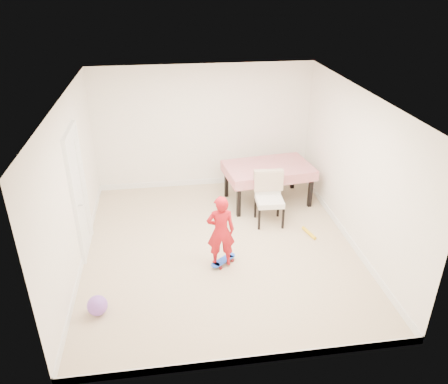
{
  "coord_description": "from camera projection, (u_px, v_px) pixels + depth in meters",
  "views": [
    {
      "loc": [
        -0.81,
        -6.14,
        4.22
      ],
      "look_at": [
        0.1,
        0.2,
        0.95
      ],
      "focal_mm": 35.0,
      "sensor_mm": 36.0,
      "label": 1
    }
  ],
  "objects": [
    {
      "name": "door",
      "position": [
        79.0,
        194.0,
        6.96
      ],
      "size": [
        0.11,
        0.94,
        2.11
      ],
      "primitive_type": "cube",
      "color": "white",
      "rests_on": "ground"
    },
    {
      "name": "baseboard_left",
      "position": [
        84.0,
        255.0,
        7.13
      ],
      "size": [
        0.02,
        5.0,
        0.12
      ],
      "primitive_type": "cube",
      "color": "white",
      "rests_on": "ground"
    },
    {
      "name": "foam_toy",
      "position": [
        309.0,
        233.0,
        7.78
      ],
      "size": [
        0.16,
        0.4,
        0.06
      ],
      "primitive_type": "cylinder",
      "rotation": [
        1.57,
        0.0,
        0.25
      ],
      "color": "yellow",
      "rests_on": "ground"
    },
    {
      "name": "dining_table",
      "position": [
        268.0,
        184.0,
        8.75
      ],
      "size": [
        1.79,
        1.25,
        0.79
      ],
      "primitive_type": null,
      "rotation": [
        0.0,
        0.0,
        0.13
      ],
      "color": "red",
      "rests_on": "ground"
    },
    {
      "name": "baseboard_front",
      "position": [
        248.0,
        360.0,
        5.21
      ],
      "size": [
        4.5,
        0.02,
        0.12
      ],
      "primitive_type": "cube",
      "color": "white",
      "rests_on": "ground"
    },
    {
      "name": "ground",
      "position": [
        220.0,
        247.0,
        7.44
      ],
      "size": [
        5.0,
        5.0,
        0.0
      ],
      "primitive_type": "plane",
      "color": "tan",
      "rests_on": "ground"
    },
    {
      "name": "wall_right",
      "position": [
        355.0,
        170.0,
        7.13
      ],
      "size": [
        0.04,
        5.0,
        2.6
      ],
      "primitive_type": "cube",
      "color": "white",
      "rests_on": "ground"
    },
    {
      "name": "wall_back",
      "position": [
        204.0,
        128.0,
        9.03
      ],
      "size": [
        4.5,
        0.04,
        2.6
      ],
      "primitive_type": "cube",
      "color": "white",
      "rests_on": "ground"
    },
    {
      "name": "baseboard_back",
      "position": [
        205.0,
        182.0,
        9.6
      ],
      "size": [
        4.5,
        0.02,
        0.12
      ],
      "primitive_type": "cube",
      "color": "white",
      "rests_on": "ground"
    },
    {
      "name": "dining_chair",
      "position": [
        270.0,
        199.0,
        7.94
      ],
      "size": [
        0.57,
        0.64,
        0.99
      ],
      "primitive_type": null,
      "rotation": [
        0.0,
        0.0,
        -0.05
      ],
      "color": "silver",
      "rests_on": "ground"
    },
    {
      "name": "wall_front",
      "position": [
        250.0,
        276.0,
        4.66
      ],
      "size": [
        4.5,
        0.04,
        2.6
      ],
      "primitive_type": "cube",
      "color": "white",
      "rests_on": "ground"
    },
    {
      "name": "ceiling",
      "position": [
        219.0,
        98.0,
        6.26
      ],
      "size": [
        4.5,
        5.0,
        0.04
      ],
      "primitive_type": "cube",
      "color": "white",
      "rests_on": "wall_back"
    },
    {
      "name": "child",
      "position": [
        221.0,
        233.0,
        6.72
      ],
      "size": [
        0.45,
        0.3,
        1.2
      ],
      "primitive_type": "imported",
      "rotation": [
        0.0,
        0.0,
        3.11
      ],
      "color": "#B5121A",
      "rests_on": "ground"
    },
    {
      "name": "balloon",
      "position": [
        97.0,
        305.0,
        5.94
      ],
      "size": [
        0.28,
        0.28,
        0.28
      ],
      "primitive_type": "sphere",
      "color": "#8952C5",
      "rests_on": "ground"
    },
    {
      "name": "baseboard_right",
      "position": [
        346.0,
        234.0,
        7.69
      ],
      "size": [
        0.02,
        5.0,
        0.12
      ],
      "primitive_type": "cube",
      "color": "white",
      "rests_on": "ground"
    },
    {
      "name": "wall_left",
      "position": [
        73.0,
        187.0,
        6.56
      ],
      "size": [
        0.04,
        5.0,
        2.6
      ],
      "primitive_type": "cube",
      "color": "white",
      "rests_on": "ground"
    },
    {
      "name": "skateboard",
      "position": [
        223.0,
        262.0,
        7.01
      ],
      "size": [
        0.51,
        0.46,
        0.08
      ],
      "primitive_type": null,
      "rotation": [
        0.0,
        0.0,
        0.67
      ],
      "color": "blue",
      "rests_on": "ground"
    }
  ]
}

